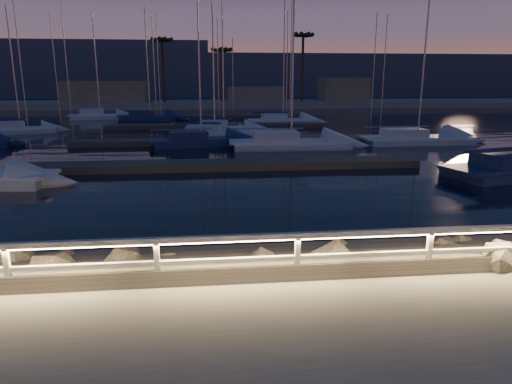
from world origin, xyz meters
TOP-DOWN VIEW (x-y plane):
  - ground at (0.00, 0.00)m, footprint 400.00×400.00m
  - harbor_water at (0.00, 31.22)m, footprint 400.00×440.00m
  - guard_rail at (-0.07, -0.00)m, footprint 44.11×0.12m
  - riprap at (3.12, 1.23)m, footprint 37.31×2.94m
  - floating_docks at (0.00, 32.50)m, footprint 22.00×36.00m
  - far_shore at (-0.12, 74.05)m, footprint 160.00×14.00m
  - palm_left at (-8.00, 72.00)m, footprint 3.00×3.00m
  - palm_center at (2.00, 73.00)m, footprint 3.00×3.00m
  - palm_right at (16.00, 72.00)m, footprint 3.00×3.00m
  - distant_hills at (-22.13, 133.69)m, footprint 230.00×37.50m
  - sailboat_c at (4.87, 23.00)m, footprint 8.96×3.00m
  - sailboat_f at (-0.44, 28.94)m, footprint 7.56×2.93m
  - sailboat_g at (-1.53, 25.07)m, footprint 7.90×3.57m
  - sailboat_h at (15.03, 24.46)m, footprint 8.79×2.79m
  - sailboat_i at (-18.08, 34.91)m, footprint 6.78×3.77m
  - sailboat_j at (0.51, 33.69)m, footprint 7.22×2.46m
  - sailboat_k at (7.36, 41.39)m, footprint 7.80×2.57m
  - sailboat_m at (-14.28, 50.03)m, footprint 7.57×2.84m
  - sailboat_n at (-7.92, 48.07)m, footprint 7.95×3.97m

SIDE VIEW (x-z plane):
  - harbor_water at x=0.00m, z-range -1.27..-0.67m
  - floating_docks at x=0.00m, z-range -0.60..-0.20m
  - sailboat_g at x=-1.53m, z-range -6.67..6.29m
  - sailboat_j at x=0.51m, z-range -6.26..5.89m
  - sailboat_i at x=-18.08m, z-range -5.78..5.42m
  - sailboat_k at x=7.36m, z-range -6.74..6.37m
  - sailboat_f at x=-0.44m, z-range -6.46..6.11m
  - sailboat_h at x=15.03m, z-range -7.55..7.21m
  - sailboat_n at x=-7.92m, z-range -6.70..6.37m
  - riprap at x=3.12m, z-range -0.87..0.55m
  - sailboat_m at x=-14.28m, z-range -6.49..6.19m
  - sailboat_c at x=4.87m, z-range -7.66..7.37m
  - ground at x=0.00m, z-range 0.00..0.00m
  - far_shore at x=-0.12m, z-range -2.31..2.89m
  - guard_rail at x=-0.07m, z-range 0.24..1.30m
  - distant_hills at x=-22.13m, z-range -4.26..13.74m
  - palm_center at x=2.00m, z-range 3.93..13.63m
  - palm_left at x=-8.00m, z-range 4.54..15.74m
  - palm_right at x=16.00m, z-range 4.93..17.13m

